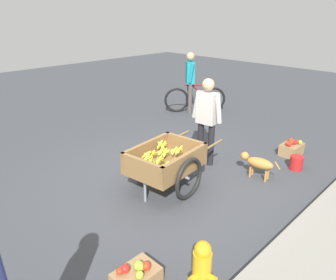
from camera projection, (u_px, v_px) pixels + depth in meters
ground_plane at (170, 180)px, 5.31m from camera, size 24.00×24.00×0.00m
fruit_cart at (165, 163)px, 4.89m from camera, size 1.73×1.01×0.71m
vendor_person at (207, 115)px, 5.55m from camera, size 0.24×0.59×1.54m
bicycle at (195, 99)px, 8.70m from camera, size 1.29×1.13×0.85m
cyclist_person at (190, 77)px, 8.47m from camera, size 0.37×0.49×1.58m
dog at (258, 163)px, 5.29m from camera, size 0.25×0.67×0.40m
fire_hydrant at (202, 271)px, 3.01m from camera, size 0.25×0.25×0.67m
plastic_bucket at (296, 163)px, 5.62m from camera, size 0.23×0.23×0.24m
apple_crate at (137, 278)px, 3.20m from camera, size 0.44×0.32×0.32m
mixed_fruit_crate at (292, 148)px, 6.17m from camera, size 0.44×0.32×0.32m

